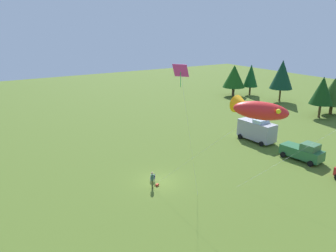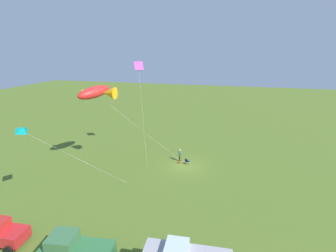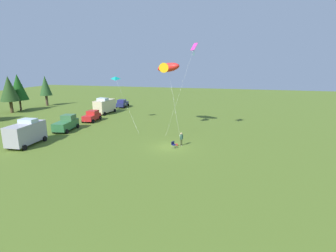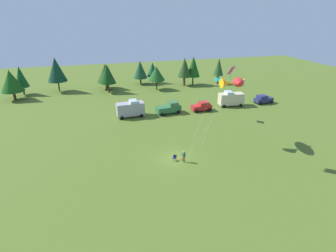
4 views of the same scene
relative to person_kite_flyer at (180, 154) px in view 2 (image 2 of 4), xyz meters
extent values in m
plane|color=#4E6622|center=(-0.87, 1.27, -1.02)|extent=(160.00, 160.00, 0.00)
cylinder|color=#4B532B|center=(0.09, -0.07, -0.60)|extent=(0.14, 0.14, 0.85)
cylinder|color=#4B532B|center=(-0.08, 0.07, -0.60)|extent=(0.14, 0.14, 0.85)
cylinder|color=#385E4A|center=(0.00, 0.00, 0.14)|extent=(0.48, 0.48, 0.62)
sphere|color=tan|center=(0.00, 0.00, 0.60)|extent=(0.24, 0.24, 0.24)
cylinder|color=#385E4A|center=(0.12, -0.17, 0.17)|extent=(0.13, 0.13, 0.55)
cylinder|color=#385E4A|center=(-0.19, 0.09, 0.17)|extent=(0.17, 0.17, 0.56)
cube|color=#111547|center=(-1.18, 0.68, -0.60)|extent=(0.67, 0.67, 0.04)
cube|color=#111547|center=(-1.04, 0.86, -0.40)|extent=(0.41, 0.32, 0.40)
cylinder|color=#A5A8AD|center=(-1.13, 0.39, -0.81)|extent=(0.03, 0.03, 0.42)
cylinder|color=#A5A8AD|center=(-1.47, 0.64, -0.81)|extent=(0.03, 0.03, 0.42)
cylinder|color=#A5A8AD|center=(-0.88, 0.72, -0.81)|extent=(0.03, 0.03, 0.42)
cylinder|color=#A5A8AD|center=(-1.22, 0.97, -0.81)|extent=(0.03, 0.03, 0.42)
cube|color=#B13720|center=(-0.07, 0.60, -0.91)|extent=(0.31, 0.37, 0.22)
cube|color=silver|center=(-3.97, 19.51, 2.07)|extent=(1.52, 2.11, 0.50)
cube|color=#38683F|center=(4.16, 19.26, 0.92)|extent=(2.02, 2.05, 0.80)
cylinder|color=black|center=(5.09, 18.29, -0.68)|extent=(0.70, 0.30, 0.68)
cylinder|color=black|center=(1.52, 17.83, -0.68)|extent=(0.70, 0.30, 0.68)
cube|color=red|center=(10.30, 18.75, -0.23)|extent=(4.31, 2.07, 0.90)
cylinder|color=black|center=(8.73, 19.64, -0.68)|extent=(0.69, 0.26, 0.68)
cylinder|color=black|center=(8.86, 17.66, -0.68)|extent=(0.69, 0.26, 0.68)
ellipsoid|color=red|center=(9.72, 4.18, 8.66)|extent=(3.50, 4.79, 1.97)
cone|color=#F9AF11|center=(7.74, 4.18, 8.66)|extent=(1.54, 1.46, 1.46)
sphere|color=yellow|center=(10.93, 4.63, 8.82)|extent=(0.36, 0.36, 0.36)
cylinder|color=silver|center=(4.76, 2.06, 3.82)|extent=(9.93, 4.26, 9.68)
cylinder|color=#4C3823|center=(-0.20, -0.07, -1.02)|extent=(0.04, 0.04, 0.01)
cube|color=#DD329C|center=(5.72, -0.52, 11.56)|extent=(1.29, 1.18, 1.01)
cylinder|color=green|center=(5.72, -0.52, 10.87)|extent=(0.04, 0.04, 1.15)
cylinder|color=silver|center=(4.67, 1.25, 5.27)|extent=(2.10, 3.56, 12.58)
cylinder|color=#4C3823|center=(3.63, 3.03, -1.02)|extent=(0.04, 0.04, 0.01)
pyramid|color=#0A9491|center=(11.06, 14.05, 6.83)|extent=(1.19, 1.50, 0.81)
cylinder|color=silver|center=(7.79, 10.77, 2.81)|extent=(6.80, 6.63, 7.66)
cylinder|color=#4C3823|center=(4.40, 7.45, -1.02)|extent=(0.04, 0.04, 0.01)
camera|label=1|loc=(26.39, -14.34, 14.86)|focal=35.00mm
camera|label=2|loc=(-6.78, 32.06, 13.64)|focal=28.00mm
camera|label=3|loc=(-31.65, -6.29, 9.37)|focal=28.00mm
camera|label=4|loc=(-10.66, -29.78, 18.14)|focal=28.00mm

